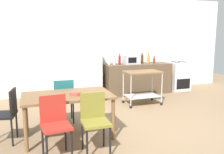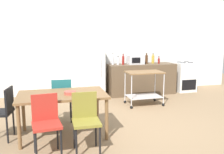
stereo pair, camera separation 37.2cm
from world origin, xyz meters
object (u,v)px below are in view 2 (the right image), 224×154
at_px(bottle_sesame_oil, 118,61).
at_px(fruit_bowl, 70,93).
at_px(chair_red, 46,121).
at_px(chair_olive, 86,118).
at_px(dining_table, 63,98).
at_px(chair_teal, 62,97).
at_px(microwave, 135,60).
at_px(bottle_sparkling_water, 146,59).
at_px(bottle_hot_sauce, 159,61).
at_px(stove_oven, 184,77).
at_px(refrigerator, 93,69).
at_px(bottle_olive_oil, 123,60).
at_px(kitchen_cart, 144,82).
at_px(chair_black, 3,110).
at_px(bottle_vinegar, 153,59).
at_px(bottle_wine, 113,60).

xyz_separation_m(bottle_sesame_oil, fruit_bowl, (-1.62, -2.63, -0.23)).
xyz_separation_m(chair_red, chair_olive, (0.58, -0.03, 0.00)).
bearing_deg(dining_table, chair_teal, 87.82).
height_order(microwave, bottle_sparkling_water, bottle_sparkling_water).
relative_size(chair_teal, bottle_hot_sauce, 4.03).
bearing_deg(bottle_sparkling_water, microwave, -171.35).
distance_m(stove_oven, refrigerator, 2.92).
bearing_deg(bottle_olive_oil, microwave, 6.79).
distance_m(refrigerator, kitchen_cart, 1.64).
relative_size(dining_table, chair_teal, 1.69).
height_order(dining_table, chair_black, chair_black).
bearing_deg(bottle_hot_sauce, bottle_olive_oil, -179.92).
distance_m(chair_red, bottle_hot_sauce, 4.60).
relative_size(stove_oven, kitchen_cart, 1.01).
xyz_separation_m(stove_oven, bottle_vinegar, (-1.05, 0.06, 0.57)).
bearing_deg(bottle_hot_sauce, refrigerator, 176.70).
xyz_separation_m(bottle_sparkling_water, bottle_vinegar, (0.21, -0.01, -0.01)).
xyz_separation_m(chair_red, bottle_sparkling_water, (2.94, 3.26, 0.51)).
bearing_deg(bottle_hot_sauce, chair_olive, -130.49).
distance_m(bottle_wine, bottle_vinegar, 1.27).
relative_size(stove_oven, bottle_vinegar, 3.09).
relative_size(bottle_sesame_oil, bottle_vinegar, 0.84).
xyz_separation_m(chair_red, bottle_wine, (1.88, 3.24, 0.51)).
height_order(bottle_sesame_oil, fruit_bowl, bottle_sesame_oil).
distance_m(chair_olive, stove_oven, 4.86).
relative_size(dining_table, fruit_bowl, 7.50).
bearing_deg(bottle_sesame_oil, bottle_wine, 165.02).
xyz_separation_m(chair_olive, fruit_bowl, (-0.17, 0.60, 0.26)).
bearing_deg(chair_olive, bottle_sparkling_water, 55.40).
distance_m(bottle_sesame_oil, fruit_bowl, 3.10).
height_order(bottle_sparkling_water, fruit_bowl, bottle_sparkling_water).
distance_m(chair_black, chair_olive, 1.48).
relative_size(refrigerator, bottle_olive_oil, 4.90).
height_order(dining_table, refrigerator, refrigerator).
bearing_deg(dining_table, chair_black, 175.77).
bearing_deg(fruit_bowl, bottle_sparkling_water, 46.68).
xyz_separation_m(refrigerator, bottle_vinegar, (1.85, -0.02, 0.25)).
bearing_deg(bottle_sesame_oil, stove_oven, -0.03).
bearing_deg(chair_black, bottle_sesame_oil, 141.63).
distance_m(chair_teal, bottle_sesame_oil, 2.58).
relative_size(refrigerator, bottle_sparkling_water, 4.91).
relative_size(bottle_vinegar, fruit_bowl, 1.49).
distance_m(refrigerator, bottle_olive_oil, 0.92).
bearing_deg(stove_oven, dining_table, -147.02).
relative_size(dining_table, bottle_sesame_oil, 6.03).
bearing_deg(refrigerator, stove_oven, -1.60).
bearing_deg(bottle_olive_oil, bottle_sparkling_water, 7.70).
height_order(refrigerator, bottle_hot_sauce, refrigerator).
height_order(kitchen_cart, bottle_sparkling_water, bottle_sparkling_water).
distance_m(bottle_sesame_oil, microwave, 0.54).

